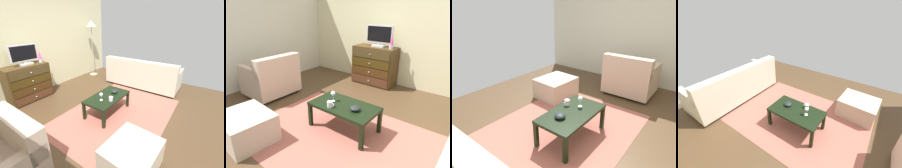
{
  "view_description": "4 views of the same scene",
  "coord_description": "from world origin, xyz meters",
  "views": [
    {
      "loc": [
        -1.99,
        -1.54,
        1.77
      ],
      "look_at": [
        0.12,
        -0.1,
        0.69
      ],
      "focal_mm": 23.18,
      "sensor_mm": 36.0,
      "label": 1
    },
    {
      "loc": [
        1.59,
        -1.95,
        1.67
      ],
      "look_at": [
        0.13,
        -0.13,
        0.76
      ],
      "focal_mm": 31.32,
      "sensor_mm": 36.0,
      "label": 2
    },
    {
      "loc": [
        2.0,
        1.35,
        1.75
      ],
      "look_at": [
        0.13,
        -0.11,
        0.77
      ],
      "focal_mm": 31.58,
      "sensor_mm": 36.0,
      "label": 3
    },
    {
      "loc": [
        -0.91,
        1.71,
        2.07
      ],
      "look_at": [
        0.31,
        -0.05,
        0.85
      ],
      "focal_mm": 22.84,
      "sensor_mm": 36.0,
      "label": 4
    }
  ],
  "objects": [
    {
      "name": "ground_plane",
      "position": [
        0.0,
        0.0,
        -0.03
      ],
      "size": [
        5.53,
        5.0,
        0.05
      ],
      "primitive_type": "cube",
      "color": "#4B3521"
    },
    {
      "name": "wall_accent_rear",
      "position": [
        0.0,
        2.26,
        1.26
      ],
      "size": [
        5.53,
        0.12,
        2.53
      ],
      "primitive_type": "cube",
      "color": "beige",
      "rests_on": "ground_plane"
    },
    {
      "name": "wall_plain_left",
      "position": [
        -2.53,
        0.0,
        1.26
      ],
      "size": [
        0.12,
        5.0,
        2.53
      ],
      "primitive_type": "cube",
      "color": "beige",
      "rests_on": "ground_plane"
    },
    {
      "name": "area_rug",
      "position": [
        0.2,
        -0.2,
        0.0
      ],
      "size": [
        2.6,
        1.9,
        0.01
      ],
      "primitive_type": "cube",
      "color": "#A3584A",
      "rests_on": "ground_plane"
    },
    {
      "name": "dresser",
      "position": [
        -0.46,
        1.95,
        0.43
      ],
      "size": [
        0.96,
        0.49,
        0.87
      ],
      "color": "#432E15",
      "rests_on": "ground_plane"
    },
    {
      "name": "tv",
      "position": [
        -0.4,
        1.97,
        1.11
      ],
      "size": [
        0.6,
        0.18,
        0.46
      ],
      "color": "silver",
      "rests_on": "dresser"
    },
    {
      "name": "lava_lamp",
      "position": [
        -0.08,
        1.9,
        1.01
      ],
      "size": [
        0.09,
        0.09,
        0.33
      ],
      "color": "#B7B7BC",
      "rests_on": "dresser"
    },
    {
      "name": "coffee_table",
      "position": [
        0.13,
        0.02,
        0.34
      ],
      "size": [
        0.95,
        0.54,
        0.39
      ],
      "color": "black",
      "rests_on": "ground_plane"
    },
    {
      "name": "wine_glass",
      "position": [
        -0.08,
        0.02,
        0.51
      ],
      "size": [
        0.07,
        0.07,
        0.16
      ],
      "color": "silver",
      "rests_on": "coffee_table"
    },
    {
      "name": "mug",
      "position": [
        0.01,
        -0.15,
        0.43
      ],
      "size": [
        0.11,
        0.08,
        0.08
      ],
      "color": "silver",
      "rests_on": "coffee_table"
    },
    {
      "name": "bowl_decorative",
      "position": [
        0.33,
        -0.02,
        0.42
      ],
      "size": [
        0.14,
        0.14,
        0.06
      ],
      "primitive_type": "ellipsoid",
      "color": "black",
      "rests_on": "coffee_table"
    },
    {
      "name": "armchair",
      "position": [
        -1.77,
        0.1,
        0.35
      ],
      "size": [
        0.8,
        0.92,
        0.83
      ],
      "color": "#332319",
      "rests_on": "ground_plane"
    },
    {
      "name": "ottoman",
      "position": [
        -0.74,
        -0.99,
        0.19
      ],
      "size": [
        0.74,
        0.64,
        0.38
      ],
      "primitive_type": "cube",
      "rotation": [
        0.0,
        0.0,
        -0.06
      ],
      "color": "#C0AC95",
      "rests_on": "ground_plane"
    }
  ]
}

